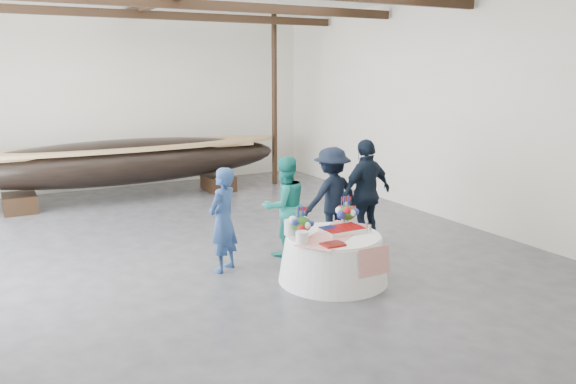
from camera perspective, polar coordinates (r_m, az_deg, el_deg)
floor at (r=10.07m, az=-7.72°, el=-5.52°), size 10.00×12.00×0.01m
wall_back at (r=15.37m, az=-16.15°, el=8.88°), size 10.00×0.02×4.50m
wall_front at (r=4.57m, az=19.56°, el=1.05°), size 10.00×0.02×4.50m
wall_right at (r=12.30m, az=14.47°, el=8.18°), size 0.02×12.00×4.50m
pavilion_structure at (r=10.34m, az=-9.99°, el=17.36°), size 9.80×11.76×4.50m
longboat_display at (r=13.80m, az=-16.21°, el=2.99°), size 7.77×1.55×1.46m
banquet_table at (r=8.39m, az=4.62°, el=-6.65°), size 1.63×1.63×0.70m
tabletop_items at (r=8.33m, az=3.79°, el=-3.16°), size 1.56×1.29×0.40m
guest_woman_blue at (r=8.68m, az=-6.63°, el=-2.82°), size 0.71×0.67×1.63m
guest_woman_teal at (r=9.37m, az=-0.36°, el=-1.45°), size 0.85×0.69×1.68m
guest_man_left at (r=9.96m, az=4.47°, el=-0.43°), size 1.19×0.75×1.75m
guest_man_right at (r=9.89m, az=7.95°, el=-0.13°), size 1.18×0.64×1.91m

